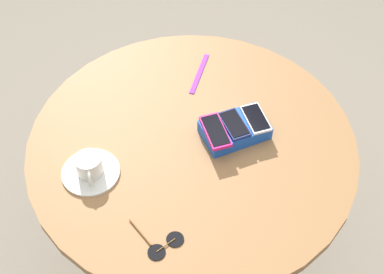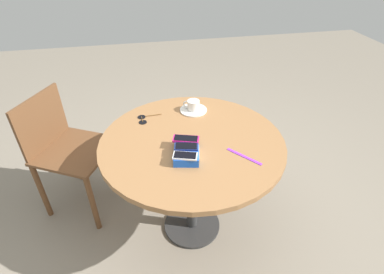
{
  "view_description": "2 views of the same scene",
  "coord_description": "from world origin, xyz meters",
  "px_view_note": "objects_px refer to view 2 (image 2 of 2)",
  "views": [
    {
      "loc": [
        0.59,
        0.85,
        1.98
      ],
      "look_at": [
        0.0,
        0.0,
        0.74
      ],
      "focal_mm": 50.0,
      "sensor_mm": 36.0,
      "label": 1
    },
    {
      "loc": [
        -1.29,
        0.26,
        1.67
      ],
      "look_at": [
        0.0,
        0.0,
        0.74
      ],
      "focal_mm": 28.0,
      "sensor_mm": 36.0,
      "label": 2
    }
  ],
  "objects_px": {
    "lanyard_strap": "(244,156)",
    "phone_box": "(186,152)",
    "round_table": "(192,154)",
    "phone_white": "(185,156)",
    "phone_navy": "(186,147)",
    "chair_near_window": "(68,150)",
    "sunglasses": "(143,119)",
    "coffee_cup": "(193,105)",
    "saucer": "(193,110)",
    "phone_magenta": "(186,139)"
  },
  "relations": [
    {
      "from": "lanyard_strap",
      "to": "phone_box",
      "type": "bearing_deg",
      "value": 76.11
    },
    {
      "from": "round_table",
      "to": "phone_white",
      "type": "relative_size",
      "value": 7.75
    },
    {
      "from": "phone_navy",
      "to": "phone_white",
      "type": "bearing_deg",
      "value": 165.18
    },
    {
      "from": "chair_near_window",
      "to": "phone_navy",
      "type": "bearing_deg",
      "value": -126.58
    },
    {
      "from": "phone_box",
      "to": "lanyard_strap",
      "type": "distance_m",
      "value": 0.29
    },
    {
      "from": "lanyard_strap",
      "to": "sunglasses",
      "type": "xyz_separation_m",
      "value": [
        0.46,
        0.47,
        0.0
      ]
    },
    {
      "from": "round_table",
      "to": "phone_white",
      "type": "xyz_separation_m",
      "value": [
        -0.19,
        0.07,
        0.15
      ]
    },
    {
      "from": "round_table",
      "to": "lanyard_strap",
      "type": "height_order",
      "value": "lanyard_strap"
    },
    {
      "from": "coffee_cup",
      "to": "lanyard_strap",
      "type": "height_order",
      "value": "coffee_cup"
    },
    {
      "from": "chair_near_window",
      "to": "phone_white",
      "type": "bearing_deg",
      "value": -130.79
    },
    {
      "from": "phone_box",
      "to": "coffee_cup",
      "type": "bearing_deg",
      "value": -15.66
    },
    {
      "from": "coffee_cup",
      "to": "lanyard_strap",
      "type": "distance_m",
      "value": 0.53
    },
    {
      "from": "chair_near_window",
      "to": "saucer",
      "type": "bearing_deg",
      "value": -96.41
    },
    {
      "from": "round_table",
      "to": "phone_white",
      "type": "bearing_deg",
      "value": 159.2
    },
    {
      "from": "phone_box",
      "to": "saucer",
      "type": "distance_m",
      "value": 0.45
    },
    {
      "from": "round_table",
      "to": "phone_magenta",
      "type": "relative_size",
      "value": 6.91
    },
    {
      "from": "saucer",
      "to": "lanyard_strap",
      "type": "bearing_deg",
      "value": -162.44
    },
    {
      "from": "saucer",
      "to": "lanyard_strap",
      "type": "relative_size",
      "value": 0.85
    },
    {
      "from": "round_table",
      "to": "coffee_cup",
      "type": "distance_m",
      "value": 0.35
    },
    {
      "from": "phone_white",
      "to": "coffee_cup",
      "type": "relative_size",
      "value": 1.29
    },
    {
      "from": "phone_box",
      "to": "saucer",
      "type": "relative_size",
      "value": 1.28
    },
    {
      "from": "round_table",
      "to": "chair_near_window",
      "type": "distance_m",
      "value": 0.87
    },
    {
      "from": "round_table",
      "to": "phone_box",
      "type": "distance_m",
      "value": 0.18
    },
    {
      "from": "round_table",
      "to": "coffee_cup",
      "type": "relative_size",
      "value": 10.02
    },
    {
      "from": "phone_box",
      "to": "coffee_cup",
      "type": "relative_size",
      "value": 2.15
    },
    {
      "from": "phone_white",
      "to": "coffee_cup",
      "type": "bearing_deg",
      "value": -15.67
    },
    {
      "from": "round_table",
      "to": "chair_near_window",
      "type": "relative_size",
      "value": 1.21
    },
    {
      "from": "saucer",
      "to": "sunglasses",
      "type": "relative_size",
      "value": 1.15
    },
    {
      "from": "phone_white",
      "to": "saucer",
      "type": "xyz_separation_m",
      "value": [
        0.5,
        -0.14,
        -0.05
      ]
    },
    {
      "from": "round_table",
      "to": "coffee_cup",
      "type": "bearing_deg",
      "value": -12.45
    },
    {
      "from": "phone_navy",
      "to": "saucer",
      "type": "distance_m",
      "value": 0.45
    },
    {
      "from": "round_table",
      "to": "phone_box",
      "type": "height_order",
      "value": "phone_box"
    },
    {
      "from": "phone_box",
      "to": "lanyard_strap",
      "type": "xyz_separation_m",
      "value": [
        -0.07,
        -0.28,
        -0.02
      ]
    },
    {
      "from": "phone_magenta",
      "to": "chair_near_window",
      "type": "distance_m",
      "value": 0.9
    },
    {
      "from": "phone_navy",
      "to": "saucer",
      "type": "relative_size",
      "value": 0.75
    },
    {
      "from": "phone_navy",
      "to": "saucer",
      "type": "xyz_separation_m",
      "value": [
        0.43,
        -0.12,
        -0.05
      ]
    },
    {
      "from": "phone_navy",
      "to": "chair_near_window",
      "type": "height_order",
      "value": "chair_near_window"
    },
    {
      "from": "phone_magenta",
      "to": "chair_near_window",
      "type": "height_order",
      "value": "chair_near_window"
    },
    {
      "from": "phone_white",
      "to": "lanyard_strap",
      "type": "height_order",
      "value": "phone_white"
    },
    {
      "from": "phone_box",
      "to": "phone_white",
      "type": "distance_m",
      "value": 0.07
    },
    {
      "from": "phone_box",
      "to": "phone_white",
      "type": "bearing_deg",
      "value": 164.21
    },
    {
      "from": "lanyard_strap",
      "to": "chair_near_window",
      "type": "height_order",
      "value": "chair_near_window"
    },
    {
      "from": "coffee_cup",
      "to": "round_table",
      "type": "bearing_deg",
      "value": 167.55
    },
    {
      "from": "phone_box",
      "to": "chair_near_window",
      "type": "relative_size",
      "value": 0.26
    },
    {
      "from": "chair_near_window",
      "to": "lanyard_strap",
      "type": "bearing_deg",
      "value": -121.14
    },
    {
      "from": "phone_white",
      "to": "chair_near_window",
      "type": "bearing_deg",
      "value": 49.21
    },
    {
      "from": "round_table",
      "to": "phone_navy",
      "type": "bearing_deg",
      "value": 155.92
    },
    {
      "from": "phone_magenta",
      "to": "phone_box",
      "type": "bearing_deg",
      "value": 171.73
    },
    {
      "from": "phone_navy",
      "to": "sunglasses",
      "type": "height_order",
      "value": "phone_navy"
    },
    {
      "from": "phone_navy",
      "to": "chair_near_window",
      "type": "relative_size",
      "value": 0.15
    }
  ]
}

